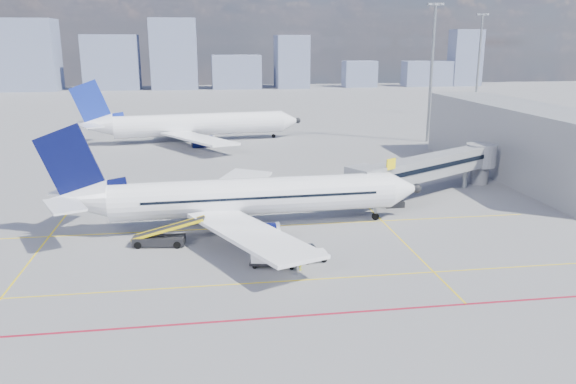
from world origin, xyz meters
The scene contains 13 objects.
ground centered at (0.00, 0.00, 0.00)m, with size 420.00×420.00×0.00m, color gray.
apron_markings centered at (-0.58, -3.91, 0.01)m, with size 90.00×35.12×0.01m.
jet_bridge centered at (23.51, 16.91, 3.74)m, with size 23.55×15.78×6.30m.
terminal_block centered at (39.95, 26.00, 5.00)m, with size 10.00×42.00×10.00m.
floodlight_mast_ne centered at (38.00, 55.00, 13.59)m, with size 3.20×0.61×25.45m.
floodlight_mast_far centered at (65.00, 90.00, 13.59)m, with size 3.20×0.61×25.45m.
distant_skyline centered at (-29.41, 190.00, 11.42)m, with size 243.35×15.54×27.82m.
main_aircraft centered at (-1.25, 7.96, 3.22)m, with size 38.79×33.78×11.30m.
second_aircraft centered at (-7.05, 61.23, 3.22)m, with size 42.99×37.35×12.59m.
baggage_tug centered at (4.44, -2.14, 0.70)m, with size 2.24×1.52×1.47m.
cargo_dolly centered at (0.99, -2.63, 1.21)m, with size 4.31×2.59×2.21m.
belt_loader centered at (-8.90, 3.81, 0.72)m, with size 6.94×2.40×2.79m.
ramp_worker centered at (3.08, -3.93, 0.80)m, with size 0.58×0.38×1.60m, color #F1FF1A.
Camera 1 is at (-4.42, -47.11, 18.50)m, focal length 35.00 mm.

